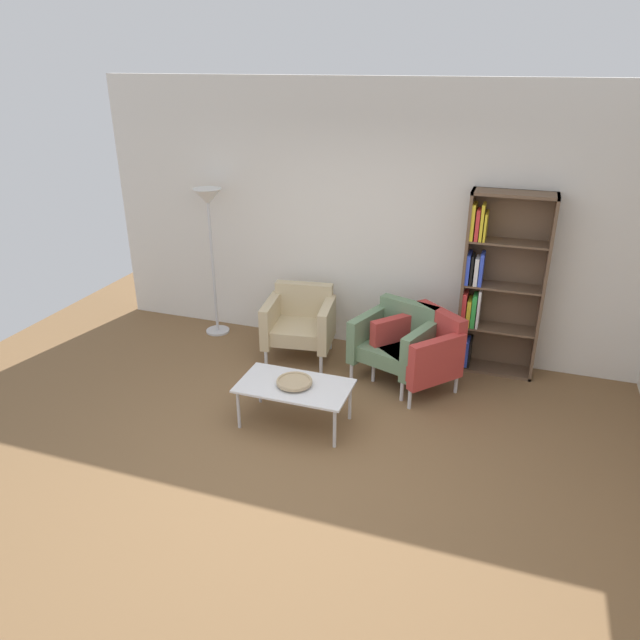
% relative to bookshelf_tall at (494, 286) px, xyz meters
% --- Properties ---
extents(ground_plane, '(8.32, 8.32, 0.00)m').
position_rel_bookshelf_tall_xyz_m(ground_plane, '(-1.29, -2.25, -0.93)').
color(ground_plane, brown).
extents(plaster_back_panel, '(6.40, 0.12, 2.90)m').
position_rel_bookshelf_tall_xyz_m(plaster_back_panel, '(-1.29, 0.21, 0.52)').
color(plaster_back_panel, silver).
rests_on(plaster_back_panel, ground_plane).
extents(bookshelf_tall, '(0.80, 0.30, 1.90)m').
position_rel_bookshelf_tall_xyz_m(bookshelf_tall, '(0.00, 0.00, 0.00)').
color(bookshelf_tall, brown).
rests_on(bookshelf_tall, ground_plane).
extents(coffee_table_low, '(1.00, 0.56, 0.40)m').
position_rel_bookshelf_tall_xyz_m(coffee_table_low, '(-1.55, -1.65, -0.56)').
color(coffee_table_low, silver).
rests_on(coffee_table_low, ground_plane).
extents(decorative_bowl, '(0.32, 0.32, 0.05)m').
position_rel_bookshelf_tall_xyz_m(decorative_bowl, '(-1.55, -1.65, -0.50)').
color(decorative_bowl, tan).
rests_on(decorative_bowl, coffee_table_low).
extents(armchair_spare_guest, '(0.80, 0.75, 0.78)m').
position_rel_bookshelf_tall_xyz_m(armchair_spare_guest, '(-1.98, -0.38, -0.52)').
color(armchair_spare_guest, '#C6B289').
rests_on(armchair_spare_guest, ground_plane).
extents(armchair_by_bookshelf, '(0.88, 0.85, 0.78)m').
position_rel_bookshelf_tall_xyz_m(armchair_by_bookshelf, '(-0.87, -0.52, -0.52)').
color(armchair_by_bookshelf, slate).
rests_on(armchair_by_bookshelf, ground_plane).
extents(armchair_corner_red, '(0.95, 0.94, 0.78)m').
position_rel_bookshelf_tall_xyz_m(armchair_corner_red, '(-0.60, -0.61, -0.52)').
color(armchair_corner_red, '#B73833').
rests_on(armchair_corner_red, ground_plane).
extents(floor_lamp_torchiere, '(0.32, 0.32, 1.74)m').
position_rel_bookshelf_tall_xyz_m(floor_lamp_torchiere, '(-3.15, -0.12, 0.52)').
color(floor_lamp_torchiere, silver).
rests_on(floor_lamp_torchiere, ground_plane).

